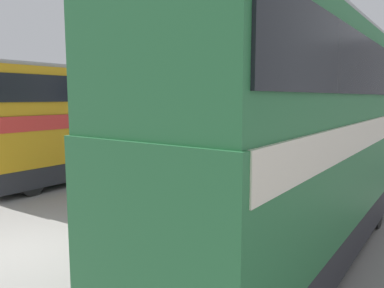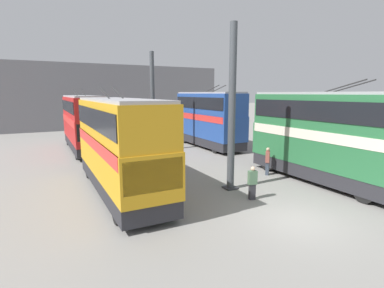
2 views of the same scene
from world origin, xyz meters
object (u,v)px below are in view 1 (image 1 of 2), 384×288
(bus_left_near, at_px, (298,128))
(bus_right_near, at_px, (92,116))
(person_by_right_row, at_px, (124,158))
(bus_right_mid, at_px, (233,108))
(person_by_left_row, at_px, (268,186))
(person_aisle_foreground, at_px, (108,191))
(oil_drum, at_px, (219,151))

(bus_left_near, height_order, bus_right_near, bus_left_near)
(bus_right_near, distance_m, person_by_right_row, 2.63)
(bus_right_near, xyz_separation_m, bus_right_mid, (13.20, 0.00, 0.03))
(bus_right_near, bearing_deg, bus_left_near, -108.14)
(bus_right_near, xyz_separation_m, person_by_left_row, (-0.91, -9.11, -1.82))
(bus_right_mid, bearing_deg, person_aisle_foreground, -162.48)
(bus_right_mid, height_order, person_by_right_row, bus_right_mid)
(person_aisle_foreground, distance_m, person_by_right_row, 5.41)
(bus_left_near, height_order, person_aisle_foreground, bus_left_near)
(bus_left_near, relative_size, person_by_right_row, 5.31)
(bus_right_mid, xyz_separation_m, person_aisle_foreground, (-17.22, -5.44, -1.92))
(person_aisle_foreground, height_order, oil_drum, person_aisle_foreground)
(person_aisle_foreground, xyz_separation_m, person_by_left_row, (3.11, -3.67, 0.07))
(bus_right_mid, bearing_deg, bus_left_near, -146.97)
(person_by_right_row, distance_m, oil_drum, 7.57)
(bus_left_near, bearing_deg, person_by_left_row, 34.05)
(bus_right_mid, relative_size, oil_drum, 12.72)
(bus_right_mid, bearing_deg, person_by_right_row, -171.63)
(bus_left_near, xyz_separation_m, bus_right_near, (3.57, 10.91, -0.19))
(bus_left_near, height_order, bus_right_mid, bus_left_near)
(bus_left_near, distance_m, bus_right_mid, 20.01)
(bus_right_near, distance_m, person_aisle_foreground, 7.02)
(person_aisle_foreground, height_order, person_by_right_row, person_by_right_row)
(bus_left_near, xyz_separation_m, oil_drum, (11.21, 8.74, -2.54))
(bus_right_mid, relative_size, person_by_left_row, 5.92)
(bus_left_near, xyz_separation_m, person_by_right_row, (3.66, 8.98, -1.97))
(person_by_left_row, xyz_separation_m, oil_drum, (8.55, 6.94, -0.53))
(bus_right_mid, height_order, person_by_left_row, bus_right_mid)
(bus_right_mid, xyz_separation_m, oil_drum, (-5.56, -2.17, -2.38))
(bus_right_mid, bearing_deg, person_by_left_row, -147.16)
(bus_right_mid, distance_m, person_aisle_foreground, 18.16)
(person_aisle_foreground, relative_size, person_by_left_row, 0.93)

